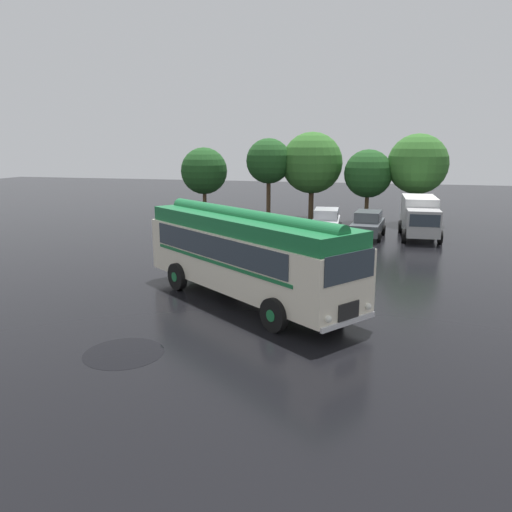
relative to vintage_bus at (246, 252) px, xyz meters
name	(u,v)px	position (x,y,z in m)	size (l,w,h in m)	color
ground_plane	(272,299)	(0.90, 0.39, -1.89)	(120.00, 120.00, 0.00)	black
vintage_bus	(246,252)	(0.00, 0.00, 0.00)	(9.54, 8.00, 3.49)	silver
car_near_left	(326,221)	(1.30, 15.04, -1.05)	(2.14, 4.29, 1.66)	#B7BABF
car_mid_left	(368,224)	(3.99, 14.55, -1.05)	(2.26, 4.34, 1.66)	#4C5156
box_van	(420,216)	(7.16, 15.60, -0.53)	(2.45, 5.82, 2.50)	silver
tree_far_left	(203,171)	(-9.36, 20.90, 1.79)	(3.74, 3.74, 5.55)	#4C3823
tree_left_of_centre	(268,162)	(-4.06, 21.06, 2.57)	(3.51, 3.51, 6.26)	#4C3823
tree_centre	(311,162)	(-0.76, 22.01, 2.51)	(4.76, 4.76, 6.74)	#4C3823
tree_right_of_centre	(368,174)	(3.67, 21.19, 1.70)	(3.58, 3.58, 5.43)	#4C3823
tree_far_right	(419,164)	(7.28, 21.31, 2.47)	(4.37, 4.37, 6.56)	#4C3823
puddle_patch	(124,353)	(-2.09, -5.60, -1.89)	(2.28, 2.28, 0.01)	black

